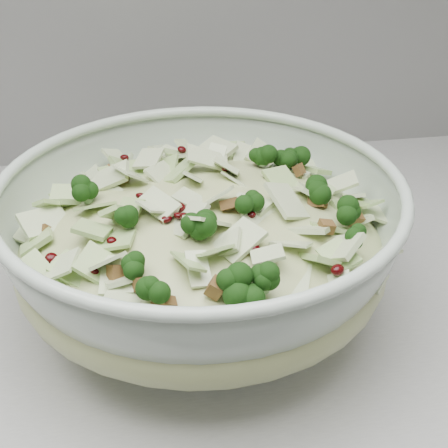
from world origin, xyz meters
TOP-DOWN VIEW (x-y plane):
  - mixing_bowl at (-0.60, 1.60)m, footprint 0.42×0.42m
  - salad at (-0.60, 1.60)m, footprint 0.38×0.38m

SIDE VIEW (x-z plane):
  - mixing_bowl at x=-0.60m, z-range 0.90..1.05m
  - salad at x=-0.60m, z-range 0.93..1.07m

